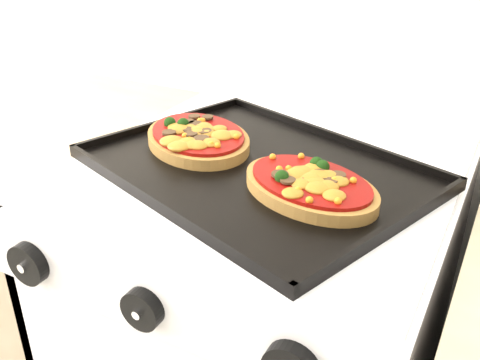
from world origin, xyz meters
The scene contains 6 objects.
control_panel centered at (-0.02, 1.39, 0.85)m, with size 0.60×0.02×0.09m, color silver.
knob_left centered at (-0.21, 1.37, 0.85)m, with size 0.06×0.06×0.02m, color black.
knob_center centered at (-0.02, 1.37, 0.85)m, with size 0.05×0.05×0.02m, color black.
baking_tray centered at (-0.02, 1.66, 0.92)m, with size 0.50×0.37×0.02m, color black.
pizza_left centered at (-0.15, 1.69, 0.94)m, with size 0.22×0.16×0.03m, color #A67F39, non-canonical shape.
pizza_right centered at (0.08, 1.62, 0.94)m, with size 0.21×0.14×0.03m, color #A67F39, non-canonical shape.
Camera 1 is at (0.32, 0.99, 1.28)m, focal length 40.00 mm.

